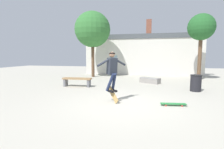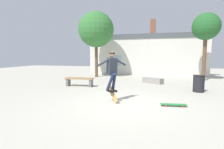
% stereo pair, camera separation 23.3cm
% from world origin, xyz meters
% --- Properties ---
extents(ground_plane, '(40.00, 40.00, 0.00)m').
position_xyz_m(ground_plane, '(0.00, 0.00, 0.00)').
color(ground_plane, '#B2AD9E').
extents(building_backdrop, '(10.76, 0.52, 4.79)m').
position_xyz_m(building_backdrop, '(0.01, 9.56, 1.90)').
color(building_backdrop, beige).
rests_on(building_backdrop, ground_plane).
extents(tree_right, '(1.80, 1.80, 4.57)m').
position_xyz_m(tree_right, '(4.17, 7.17, 3.60)').
color(tree_right, brown).
rests_on(tree_right, ground_plane).
extents(tree_left, '(2.82, 2.82, 5.19)m').
position_xyz_m(tree_left, '(-3.71, 7.27, 3.77)').
color(tree_left, brown).
rests_on(tree_left, ground_plane).
extents(park_bench, '(1.64, 0.49, 0.49)m').
position_xyz_m(park_bench, '(-3.07, 2.85, 0.36)').
color(park_bench, '#99754C').
rests_on(park_bench, ground_plane).
extents(skate_ledge, '(1.34, 1.03, 0.34)m').
position_xyz_m(skate_ledge, '(0.87, 5.06, 0.17)').
color(skate_ledge, gray).
rests_on(skate_ledge, ground_plane).
extents(trash_bin, '(0.54, 0.54, 0.81)m').
position_xyz_m(trash_bin, '(3.09, 3.00, 0.42)').
color(trash_bin, black).
rests_on(trash_bin, ground_plane).
extents(skater, '(0.89, 1.02, 1.49)m').
position_xyz_m(skater, '(-0.42, 0.18, 1.27)').
color(skater, '#282D38').
extents(skateboard_flipping, '(0.55, 0.56, 0.60)m').
position_xyz_m(skateboard_flipping, '(-0.39, 0.16, 0.29)').
color(skateboard_flipping, '#AD894C').
extents(skateboard_resting, '(0.88, 0.30, 0.08)m').
position_xyz_m(skateboard_resting, '(1.77, 0.14, 0.07)').
color(skateboard_resting, '#237F38').
rests_on(skateboard_resting, ground_plane).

